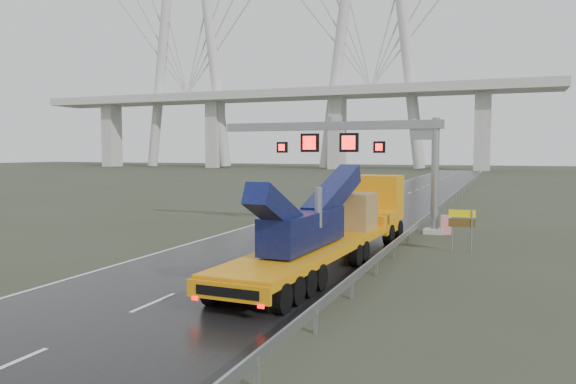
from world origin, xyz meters
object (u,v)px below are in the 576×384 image
at_px(heavy_haul_truck, 343,221).
at_px(exit_sign_pair, 462,222).
at_px(striped_barrier, 446,225).
at_px(sign_gantry, 360,144).

distance_m(heavy_haul_truck, exit_sign_pair, 6.16).
relative_size(exit_sign_pair, striped_barrier, 1.86).
distance_m(exit_sign_pair, striped_barrier, 6.48).
xyz_separation_m(exit_sign_pair, striped_barrier, (-1.34, 6.27, -0.96)).
height_order(heavy_haul_truck, striped_barrier, heavy_haul_truck).
distance_m(sign_gantry, exit_sign_pair, 10.25).
bearing_deg(heavy_haul_truck, exit_sign_pair, 33.33).
bearing_deg(striped_barrier, sign_gantry, 165.30).
bearing_deg(heavy_haul_truck, sign_gantry, 102.10).
xyz_separation_m(heavy_haul_truck, striped_barrier, (3.96, 9.41, -1.14)).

